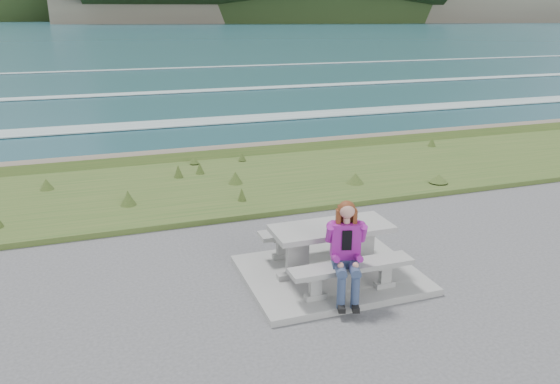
{
  "coord_description": "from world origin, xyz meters",
  "views": [
    {
      "loc": [
        -3.19,
        -6.85,
        3.87
      ],
      "look_at": [
        -0.4,
        1.2,
        1.05
      ],
      "focal_mm": 35.0,
      "sensor_mm": 36.0,
      "label": 1
    }
  ],
  "objects": [
    {
      "name": "concrete_slab",
      "position": [
        0.0,
        0.0,
        0.05
      ],
      "size": [
        2.6,
        2.1,
        0.1
      ],
      "primitive_type": "cube",
      "color": "gray",
      "rests_on": "ground"
    },
    {
      "name": "shore_drop",
      "position": [
        0.0,
        7.9,
        0.0
      ],
      "size": [
        160.0,
        0.8,
        2.2
      ],
      "primitive_type": "cube",
      "color": "brown",
      "rests_on": "ground"
    },
    {
      "name": "ocean",
      "position": [
        0.0,
        25.09,
        -1.74
      ],
      "size": [
        1600.0,
        1600.0,
        0.09
      ],
      "color": "#204F5D",
      "rests_on": "ground"
    },
    {
      "name": "grass_verge",
      "position": [
        0.0,
        5.0,
        0.0
      ],
      "size": [
        160.0,
        4.5,
        0.22
      ],
      "primitive_type": "cube",
      "color": "#32541F",
      "rests_on": "ground"
    },
    {
      "name": "headland_range",
      "position": [
        190.35,
        398.33,
        9.92
      ],
      "size": [
        729.83,
        363.95,
        197.01
      ],
      "color": "brown",
      "rests_on": "ground"
    },
    {
      "name": "picnic_table",
      "position": [
        0.0,
        0.0,
        0.68
      ],
      "size": [
        1.8,
        0.75,
        0.75
      ],
      "color": "gray",
      "rests_on": "concrete_slab"
    },
    {
      "name": "bench_landward",
      "position": [
        0.0,
        -0.7,
        0.45
      ],
      "size": [
        1.8,
        0.35,
        0.45
      ],
      "color": "gray",
      "rests_on": "concrete_slab"
    },
    {
      "name": "seated_woman",
      "position": [
        -0.15,
        -0.83,
        0.61
      ],
      "size": [
        0.56,
        0.75,
        1.38
      ],
      "rotation": [
        0.0,
        0.0,
        -0.31
      ],
      "color": "navy",
      "rests_on": "concrete_slab"
    },
    {
      "name": "bench_seaward",
      "position": [
        0.0,
        0.7,
        0.45
      ],
      "size": [
        1.8,
        0.35,
        0.45
      ],
      "color": "gray",
      "rests_on": "concrete_slab"
    }
  ]
}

